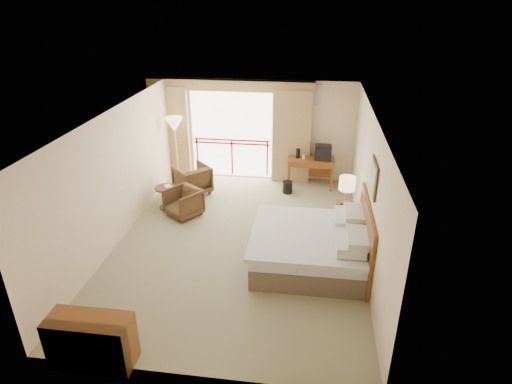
# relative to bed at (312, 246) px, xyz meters

# --- Properties ---
(floor) EXTENTS (7.00, 7.00, 0.00)m
(floor) POSITION_rel_bed_xyz_m (-1.50, 0.60, -0.38)
(floor) COLOR #857D5A
(floor) RESTS_ON ground
(ceiling) EXTENTS (7.00, 7.00, 0.00)m
(ceiling) POSITION_rel_bed_xyz_m (-1.50, 0.60, 2.32)
(ceiling) COLOR white
(ceiling) RESTS_ON wall_back
(wall_back) EXTENTS (5.00, 0.00, 5.00)m
(wall_back) POSITION_rel_bed_xyz_m (-1.50, 4.10, 0.97)
(wall_back) COLOR beige
(wall_back) RESTS_ON ground
(wall_front) EXTENTS (5.00, 0.00, 5.00)m
(wall_front) POSITION_rel_bed_xyz_m (-1.50, -2.90, 0.97)
(wall_front) COLOR beige
(wall_front) RESTS_ON ground
(wall_left) EXTENTS (0.00, 7.00, 7.00)m
(wall_left) POSITION_rel_bed_xyz_m (-4.00, 0.60, 0.97)
(wall_left) COLOR beige
(wall_left) RESTS_ON ground
(wall_right) EXTENTS (0.00, 7.00, 7.00)m
(wall_right) POSITION_rel_bed_xyz_m (1.00, 0.60, 0.97)
(wall_right) COLOR beige
(wall_right) RESTS_ON ground
(balcony_door) EXTENTS (2.40, 0.00, 2.40)m
(balcony_door) POSITION_rel_bed_xyz_m (-2.30, 4.08, 0.82)
(balcony_door) COLOR white
(balcony_door) RESTS_ON wall_back
(balcony_railing) EXTENTS (2.09, 0.03, 1.02)m
(balcony_railing) POSITION_rel_bed_xyz_m (-2.30, 4.06, 0.44)
(balcony_railing) COLOR #A90E16
(balcony_railing) RESTS_ON wall_back
(curtain_left) EXTENTS (1.00, 0.26, 2.50)m
(curtain_left) POSITION_rel_bed_xyz_m (-3.95, 3.95, 0.87)
(curtain_left) COLOR #947349
(curtain_left) RESTS_ON wall_back
(curtain_right) EXTENTS (1.00, 0.26, 2.50)m
(curtain_right) POSITION_rel_bed_xyz_m (-0.65, 3.95, 0.87)
(curtain_right) COLOR #947349
(curtain_right) RESTS_ON wall_back
(valance) EXTENTS (4.40, 0.22, 0.28)m
(valance) POSITION_rel_bed_xyz_m (-2.30, 3.98, 2.17)
(valance) COLOR #947349
(valance) RESTS_ON wall_back
(hvac_vent) EXTENTS (0.50, 0.04, 0.50)m
(hvac_vent) POSITION_rel_bed_xyz_m (-0.20, 4.07, 1.97)
(hvac_vent) COLOR silver
(hvac_vent) RESTS_ON wall_back
(bed) EXTENTS (2.13, 2.06, 0.97)m
(bed) POSITION_rel_bed_xyz_m (0.00, 0.00, 0.00)
(bed) COLOR brown
(bed) RESTS_ON floor
(headboard) EXTENTS (0.06, 2.10, 1.30)m
(headboard) POSITION_rel_bed_xyz_m (0.96, 0.00, 0.27)
(headboard) COLOR #643113
(headboard) RESTS_ON wall_right
(framed_art) EXTENTS (0.04, 0.72, 0.60)m
(framed_art) POSITION_rel_bed_xyz_m (0.97, 0.00, 1.47)
(framed_art) COLOR black
(framed_art) RESTS_ON wall_right
(nightstand) EXTENTS (0.43, 0.50, 0.58)m
(nightstand) POSITION_rel_bed_xyz_m (0.68, 1.42, -0.09)
(nightstand) COLOR #643113
(nightstand) RESTS_ON floor
(table_lamp) EXTENTS (0.35, 0.35, 0.62)m
(table_lamp) POSITION_rel_bed_xyz_m (0.68, 1.47, 0.68)
(table_lamp) COLOR tan
(table_lamp) RESTS_ON nightstand
(phone) EXTENTS (0.21, 0.19, 0.08)m
(phone) POSITION_rel_bed_xyz_m (0.63, 1.27, 0.24)
(phone) COLOR black
(phone) RESTS_ON nightstand
(desk) EXTENTS (1.20, 0.58, 0.79)m
(desk) POSITION_rel_bed_xyz_m (-0.11, 3.67, 0.24)
(desk) COLOR #643113
(desk) RESTS_ON floor
(tv) EXTENTS (0.42, 0.33, 0.38)m
(tv) POSITION_rel_bed_xyz_m (0.19, 3.61, 0.60)
(tv) COLOR black
(tv) RESTS_ON desk
(coffee_maker) EXTENTS (0.15, 0.15, 0.25)m
(coffee_maker) POSITION_rel_bed_xyz_m (-0.46, 3.62, 0.53)
(coffee_maker) COLOR black
(coffee_maker) RESTS_ON desk
(cup) EXTENTS (0.08, 0.08, 0.11)m
(cup) POSITION_rel_bed_xyz_m (-0.31, 3.57, 0.46)
(cup) COLOR white
(cup) RESTS_ON desk
(wastebasket) EXTENTS (0.27, 0.27, 0.31)m
(wastebasket) POSITION_rel_bed_xyz_m (-0.67, 3.12, -0.22)
(wastebasket) COLOR black
(wastebasket) RESTS_ON floor
(armchair_far) EXTENTS (1.14, 1.14, 0.75)m
(armchair_far) POSITION_rel_bed_xyz_m (-3.10, 2.79, -0.38)
(armchair_far) COLOR #432A17
(armchair_far) RESTS_ON floor
(armchair_near) EXTENTS (0.99, 1.00, 0.66)m
(armchair_near) POSITION_rel_bed_xyz_m (-2.97, 1.56, -0.38)
(armchair_near) COLOR #432A17
(armchair_near) RESTS_ON floor
(side_table) EXTENTS (0.50, 0.50, 0.54)m
(side_table) POSITION_rel_bed_xyz_m (-3.50, 1.86, -0.00)
(side_table) COLOR black
(side_table) RESTS_ON floor
(book) EXTENTS (0.24, 0.25, 0.02)m
(book) POSITION_rel_bed_xyz_m (-3.50, 1.86, 0.17)
(book) COLOR white
(book) RESTS_ON side_table
(floor_lamp) EXTENTS (0.46, 0.46, 1.82)m
(floor_lamp) POSITION_rel_bed_xyz_m (-3.66, 3.38, 1.19)
(floor_lamp) COLOR tan
(floor_lamp) RESTS_ON floor
(dresser) EXTENTS (1.15, 0.49, 0.77)m
(dresser) POSITION_rel_bed_xyz_m (-2.98, -2.85, 0.01)
(dresser) COLOR #643113
(dresser) RESTS_ON floor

